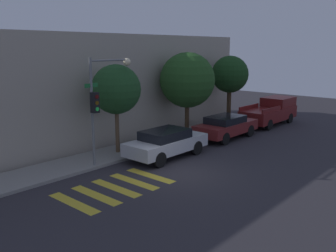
{
  "coord_description": "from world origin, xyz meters",
  "views": [
    {
      "loc": [
        -12.01,
        -9.98,
        5.43
      ],
      "look_at": [
        1.55,
        2.1,
        1.6
      ],
      "focal_mm": 40.0,
      "sensor_mm": 36.0,
      "label": 1
    }
  ],
  "objects_px": {
    "traffic_light_pole": "(102,94)",
    "pickup_truck": "(271,111)",
    "tree_far_end": "(230,75)",
    "sedan_near_corner": "(166,142)",
    "tree_midblock": "(187,80)",
    "sedan_middle": "(226,126)",
    "tree_near_corner": "(116,90)"
  },
  "relations": [
    {
      "from": "sedan_near_corner",
      "to": "pickup_truck",
      "type": "height_order",
      "value": "pickup_truck"
    },
    {
      "from": "sedan_middle",
      "to": "tree_near_corner",
      "type": "relative_size",
      "value": 0.97
    },
    {
      "from": "traffic_light_pole",
      "to": "tree_far_end",
      "type": "xyz_separation_m",
      "value": [
        12.04,
        0.95,
        0.18
      ]
    },
    {
      "from": "sedan_middle",
      "to": "tree_near_corner",
      "type": "height_order",
      "value": "tree_near_corner"
    },
    {
      "from": "sedan_near_corner",
      "to": "tree_midblock",
      "type": "distance_m",
      "value": 5.61
    },
    {
      "from": "tree_near_corner",
      "to": "sedan_middle",
      "type": "bearing_deg",
      "value": -18.42
    },
    {
      "from": "sedan_near_corner",
      "to": "tree_near_corner",
      "type": "relative_size",
      "value": 0.97
    },
    {
      "from": "tree_near_corner",
      "to": "tree_midblock",
      "type": "distance_m",
      "value": 5.66
    },
    {
      "from": "tree_near_corner",
      "to": "tree_midblock",
      "type": "bearing_deg",
      "value": -0.0
    },
    {
      "from": "sedan_near_corner",
      "to": "sedan_middle",
      "type": "xyz_separation_m",
      "value": [
        5.4,
        0.0,
        -0.01
      ]
    },
    {
      "from": "sedan_near_corner",
      "to": "tree_midblock",
      "type": "bearing_deg",
      "value": 26.82
    },
    {
      "from": "tree_far_end",
      "to": "pickup_truck",
      "type": "bearing_deg",
      "value": -47.08
    },
    {
      "from": "sedan_middle",
      "to": "pickup_truck",
      "type": "bearing_deg",
      "value": -0.0
    },
    {
      "from": "tree_near_corner",
      "to": "tree_far_end",
      "type": "xyz_separation_m",
      "value": [
        10.41,
        0.0,
        0.18
      ]
    },
    {
      "from": "traffic_light_pole",
      "to": "sedan_middle",
      "type": "distance_m",
      "value": 8.79
    },
    {
      "from": "sedan_middle",
      "to": "pickup_truck",
      "type": "xyz_separation_m",
      "value": [
        5.81,
        -0.0,
        0.18
      ]
    },
    {
      "from": "traffic_light_pole",
      "to": "pickup_truck",
      "type": "xyz_separation_m",
      "value": [
        14.11,
        -1.27,
        -2.42
      ]
    },
    {
      "from": "traffic_light_pole",
      "to": "pickup_truck",
      "type": "relative_size",
      "value": 0.96
    },
    {
      "from": "sedan_middle",
      "to": "tree_midblock",
      "type": "relative_size",
      "value": 0.87
    },
    {
      "from": "traffic_light_pole",
      "to": "sedan_middle",
      "type": "relative_size",
      "value": 1.12
    },
    {
      "from": "tree_near_corner",
      "to": "tree_midblock",
      "type": "xyz_separation_m",
      "value": [
        5.66,
        -0.0,
        0.1
      ]
    },
    {
      "from": "tree_midblock",
      "to": "tree_far_end",
      "type": "height_order",
      "value": "tree_midblock"
    },
    {
      "from": "tree_far_end",
      "to": "traffic_light_pole",
      "type": "bearing_deg",
      "value": -175.48
    },
    {
      "from": "traffic_light_pole",
      "to": "tree_near_corner",
      "type": "bearing_deg",
      "value": 30.29
    },
    {
      "from": "traffic_light_pole",
      "to": "pickup_truck",
      "type": "distance_m",
      "value": 14.37
    },
    {
      "from": "sedan_near_corner",
      "to": "tree_far_end",
      "type": "relative_size",
      "value": 0.92
    },
    {
      "from": "tree_near_corner",
      "to": "tree_midblock",
      "type": "height_order",
      "value": "tree_midblock"
    },
    {
      "from": "traffic_light_pole",
      "to": "tree_midblock",
      "type": "distance_m",
      "value": 7.35
    },
    {
      "from": "tree_far_end",
      "to": "tree_near_corner",
      "type": "bearing_deg",
      "value": 180.0
    },
    {
      "from": "tree_midblock",
      "to": "tree_near_corner",
      "type": "bearing_deg",
      "value": 180.0
    },
    {
      "from": "tree_midblock",
      "to": "pickup_truck",
      "type": "bearing_deg",
      "value": -18.05
    },
    {
      "from": "pickup_truck",
      "to": "tree_near_corner",
      "type": "height_order",
      "value": "tree_near_corner"
    }
  ]
}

